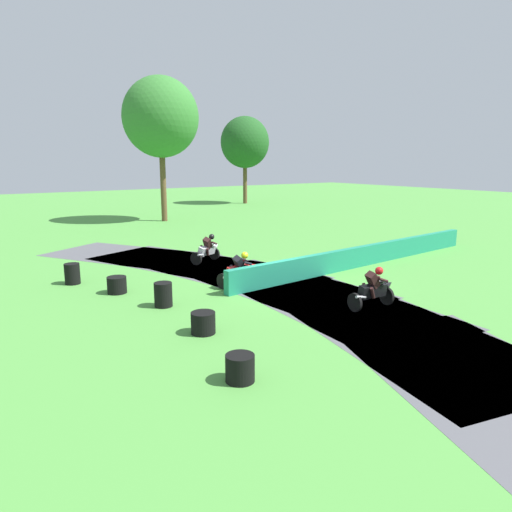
% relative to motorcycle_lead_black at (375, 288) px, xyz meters
% --- Properties ---
extents(ground_plane, '(120.00, 120.00, 0.00)m').
position_rel_motorcycle_lead_black_xyz_m(ground_plane, '(-0.63, 4.13, -0.66)').
color(ground_plane, '#4C933D').
extents(track_asphalt, '(9.24, 27.16, 0.01)m').
position_rel_motorcycle_lead_black_xyz_m(track_asphalt, '(-1.61, 4.05, -0.65)').
color(track_asphalt, '#515156').
rests_on(track_asphalt, ground).
extents(safety_barrier, '(15.67, 1.60, 0.90)m').
position_rel_motorcycle_lead_black_xyz_m(safety_barrier, '(4.62, 4.56, -0.21)').
color(safety_barrier, '#1E8466').
rests_on(safety_barrier, ground).
extents(motorcycle_lead_black, '(1.70, 0.78, 1.42)m').
position_rel_motorcycle_lead_black_xyz_m(motorcycle_lead_black, '(0.00, 0.00, 0.00)').
color(motorcycle_lead_black, black).
rests_on(motorcycle_lead_black, ground).
extents(motorcycle_chase_red, '(1.69, 0.94, 1.43)m').
position_rel_motorcycle_lead_black_xyz_m(motorcycle_chase_red, '(-2.06, 4.75, -0.02)').
color(motorcycle_chase_red, black).
rests_on(motorcycle_chase_red, ground).
extents(motorcycle_trailing_white, '(1.73, 1.30, 1.43)m').
position_rel_motorcycle_lead_black_xyz_m(motorcycle_trailing_white, '(-1.01, 9.17, -0.02)').
color(motorcycle_trailing_white, black).
rests_on(motorcycle_trailing_white, ground).
extents(tire_stack_near, '(0.64, 0.64, 0.60)m').
position_rel_motorcycle_lead_black_xyz_m(tire_stack_near, '(-6.32, -1.84, -0.36)').
color(tire_stack_near, black).
rests_on(tire_stack_near, ground).
extents(tire_stack_mid_a, '(0.68, 0.68, 0.60)m').
position_rel_motorcycle_lead_black_xyz_m(tire_stack_mid_a, '(-5.61, 1.15, -0.36)').
color(tire_stack_mid_a, black).
rests_on(tire_stack_mid_a, ground).
extents(tire_stack_mid_b, '(0.59, 0.59, 0.80)m').
position_rel_motorcycle_lead_black_xyz_m(tire_stack_mid_b, '(-5.52, 4.03, -0.26)').
color(tire_stack_mid_b, black).
rests_on(tire_stack_mid_b, ground).
extents(tire_stack_far, '(0.69, 0.69, 0.60)m').
position_rel_motorcycle_lead_black_xyz_m(tire_stack_far, '(-6.25, 6.45, -0.36)').
color(tire_stack_far, black).
rests_on(tire_stack_far, ground).
extents(tire_stack_extra_a, '(0.57, 0.57, 0.80)m').
position_rel_motorcycle_lead_black_xyz_m(tire_stack_extra_a, '(-7.24, 8.68, -0.26)').
color(tire_stack_extra_a, black).
rests_on(tire_stack_extra_a, ground).
extents(tree_far_left, '(5.71, 5.71, 10.86)m').
position_rel_motorcycle_lead_black_xyz_m(tree_far_left, '(3.53, 24.42, 7.17)').
color(tree_far_left, brown).
rests_on(tree_far_left, ground).
extents(tree_far_right, '(5.21, 5.21, 9.29)m').
position_rel_motorcycle_lead_black_xyz_m(tree_far_right, '(17.10, 33.54, 5.88)').
color(tree_far_right, brown).
rests_on(tree_far_right, ground).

